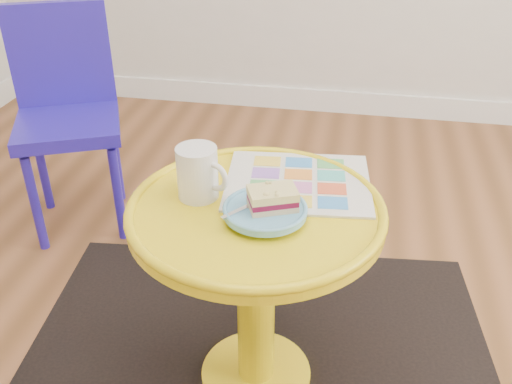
% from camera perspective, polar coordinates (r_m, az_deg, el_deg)
% --- Properties ---
extents(room_walls, '(4.00, 4.00, 4.00)m').
position_cam_1_polar(room_walls, '(2.43, -13.69, 1.50)').
color(room_walls, silver).
rests_on(room_walls, ground).
extents(rug, '(1.40, 1.22, 0.01)m').
position_cam_1_polar(rug, '(1.62, 0.00, -17.89)').
color(rug, black).
rests_on(rug, ground).
extents(side_table, '(0.57, 0.57, 0.54)m').
position_cam_1_polar(side_table, '(1.35, 0.00, -7.04)').
color(side_table, yellow).
rests_on(side_table, ground).
extents(chair, '(0.46, 0.46, 0.79)m').
position_cam_1_polar(chair, '(2.14, -18.42, 8.26)').
color(chair, '#281AAC').
rests_on(chair, ground).
extents(newspaper, '(0.37, 0.32, 0.01)m').
position_cam_1_polar(newspaper, '(1.35, 4.22, 1.01)').
color(newspaper, silver).
rests_on(newspaper, side_table).
extents(mug, '(0.13, 0.09, 0.12)m').
position_cam_1_polar(mug, '(1.28, -5.79, 2.06)').
color(mug, silver).
rests_on(mug, side_table).
extents(plate, '(0.18, 0.18, 0.02)m').
position_cam_1_polar(plate, '(1.22, 0.91, -1.90)').
color(plate, '#63AAD1').
rests_on(plate, newspaper).
extents(cake_slice, '(0.12, 0.10, 0.04)m').
position_cam_1_polar(cake_slice, '(1.20, 1.67, -0.65)').
color(cake_slice, '#D3BC8C').
rests_on(cake_slice, plate).
extents(fork, '(0.10, 0.12, 0.00)m').
position_cam_1_polar(fork, '(1.22, -0.58, -1.34)').
color(fork, silver).
rests_on(fork, plate).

